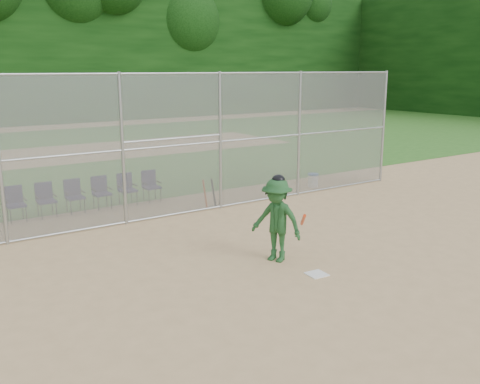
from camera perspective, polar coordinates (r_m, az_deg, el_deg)
ground at (r=11.61m, az=7.01°, el=-7.61°), size 100.00×100.00×0.00m
grass_strip at (r=27.41m, az=-18.58°, el=3.84°), size 100.00×100.00×0.00m
dirt_patch_far at (r=27.41m, az=-18.58°, el=3.84°), size 24.00×24.00×0.00m
backstop_fence at (r=15.12m, az=-5.36°, el=5.36°), size 16.09×0.09×4.00m
treeline at (r=29.07m, az=-20.52°, el=15.07°), size 81.00×60.00×11.00m
home_plate at (r=11.07m, az=8.18°, el=-8.67°), size 0.42×0.42×0.02m
batter_at_plate at (r=11.47m, az=3.93°, el=-2.97°), size 1.20×1.40×1.90m
water_cooler at (r=18.98m, az=7.80°, el=1.27°), size 0.38×0.38×0.48m
spare_bats at (r=16.09m, az=-3.30°, el=-0.12°), size 0.36×0.29×0.84m
chair_2 at (r=15.71m, az=-22.78°, el=-1.23°), size 0.54×0.52×0.96m
chair_3 at (r=15.87m, az=-19.95°, el=-0.85°), size 0.54×0.52×0.96m
chair_4 at (r=16.08m, az=-17.19°, el=-0.47°), size 0.54×0.52×0.96m
chair_5 at (r=16.32m, az=-14.50°, el=-0.11°), size 0.54×0.52×0.96m
chair_6 at (r=16.60m, az=-11.90°, el=0.25°), size 0.54×0.52×0.96m
chair_7 at (r=16.91m, az=-9.38°, el=0.59°), size 0.54×0.52×0.96m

